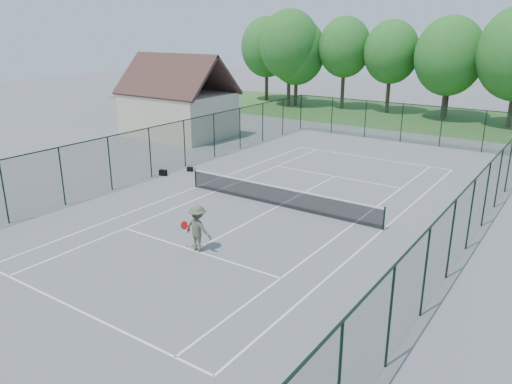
% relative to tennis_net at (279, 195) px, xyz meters
% --- Properties ---
extents(ground, '(140.00, 140.00, 0.00)m').
position_rel_tennis_net_xyz_m(ground, '(0.00, 0.00, -0.58)').
color(ground, slate).
rests_on(ground, ground).
extents(grass_far, '(80.00, 16.00, 0.01)m').
position_rel_tennis_net_xyz_m(grass_far, '(0.00, 30.00, -0.57)').
color(grass_far, '#3D6C2B').
rests_on(grass_far, ground).
extents(court_lines, '(11.05, 23.85, 0.01)m').
position_rel_tennis_net_xyz_m(court_lines, '(0.00, 0.00, -0.57)').
color(court_lines, white).
rests_on(court_lines, ground).
extents(tennis_net, '(11.08, 0.08, 1.10)m').
position_rel_tennis_net_xyz_m(tennis_net, '(0.00, 0.00, 0.00)').
color(tennis_net, black).
rests_on(tennis_net, ground).
extents(fence_enclosure, '(18.05, 36.05, 3.02)m').
position_rel_tennis_net_xyz_m(fence_enclosure, '(0.00, 0.00, 0.98)').
color(fence_enclosure, '#15351C').
rests_on(fence_enclosure, ground).
extents(utility_building, '(8.60, 6.27, 6.63)m').
position_rel_tennis_net_xyz_m(utility_building, '(-16.00, 10.00, 2.54)').
color(utility_building, beige).
rests_on(utility_building, ground).
extents(tree_line_far, '(39.40, 6.40, 9.70)m').
position_rel_tennis_net_xyz_m(tree_line_far, '(0.00, 30.00, 5.42)').
color(tree_line_far, '#402F22').
rests_on(tree_line_far, ground).
extents(sports_bag_a, '(0.48, 0.34, 0.35)m').
position_rel_tennis_net_xyz_m(sports_bag_a, '(-8.70, 0.67, -0.40)').
color(sports_bag_a, black).
rests_on(sports_bag_a, ground).
extents(sports_bag_b, '(0.41, 0.34, 0.28)m').
position_rel_tennis_net_xyz_m(sports_bag_b, '(-7.97, 2.28, -0.44)').
color(sports_bag_b, black).
rests_on(sports_bag_b, ground).
extents(tennis_player, '(2.15, 0.93, 1.93)m').
position_rel_tennis_net_xyz_m(tennis_player, '(0.13, -6.27, 0.39)').
color(tennis_player, '#555940').
rests_on(tennis_player, ground).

